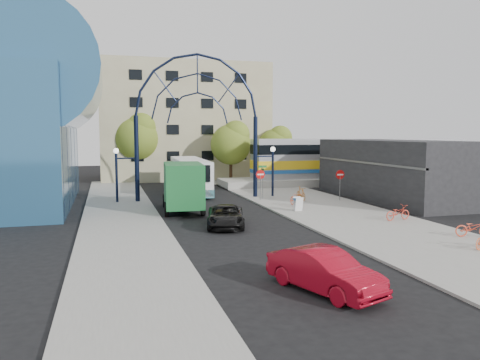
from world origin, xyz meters
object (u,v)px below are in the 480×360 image
object	(u,v)px
do_not_enter_sign	(340,178)
tree_north_c	(276,144)
street_name_sign	(263,175)
bike_far_a	(398,213)
bike_near_a	(295,200)
tree_north_a	(232,142)
red_sedan	(324,271)
sandwich_board	(298,202)
tree_north_b	(138,136)
stop_sign	(260,177)
bike_far_c	(473,228)
bike_near_b	(301,194)
city_bus	(190,175)
green_truck	(183,187)
black_suv	(226,216)
train_car	(361,157)
gateway_arch	(198,97)

from	to	relation	value
do_not_enter_sign	tree_north_c	distance (m)	18.11
street_name_sign	bike_far_a	distance (m)	12.77
do_not_enter_sign	bike_near_a	world-z (taller)	do_not_enter_sign
tree_north_a	bike_near_a	distance (m)	18.31
do_not_enter_sign	red_sedan	bearing A→B (deg)	-119.39
sandwich_board	bike_near_a	xyz separation A→B (m)	(0.66, 2.08, -0.12)
tree_north_b	tree_north_c	bearing A→B (deg)	-7.12
sandwich_board	bike_near_a	bearing A→B (deg)	72.55
stop_sign	street_name_sign	xyz separation A→B (m)	(0.40, 0.60, 0.14)
sandwich_board	bike_far_a	size ratio (longest dim) A/B	0.54
tree_north_c	bike_far_c	distance (m)	32.43
bike_far_a	sandwich_board	bearing A→B (deg)	34.26
bike_near_b	bike_far_c	distance (m)	15.50
city_bus	bike_near_b	world-z (taller)	city_bus
city_bus	green_truck	size ratio (longest dim) A/B	1.63
do_not_enter_sign	tree_north_c	world-z (taller)	tree_north_c
stop_sign	do_not_enter_sign	world-z (taller)	stop_sign
street_name_sign	tree_north_c	size ratio (longest dim) A/B	0.43
tree_north_a	tree_north_b	xyz separation A→B (m)	(-10.00, 4.00, 0.66)
bike_near_a	bike_far_a	xyz separation A→B (m)	(4.01, -7.09, -0.01)
tree_north_a	black_suv	distance (m)	24.65
black_suv	bike_near_a	world-z (taller)	black_suv
train_car	black_suv	xyz separation A→B (m)	(-20.56, -19.47, -2.26)
gateway_arch	train_car	xyz separation A→B (m)	(20.00, 8.00, -5.66)
tree_north_a	bike_near_a	bearing A→B (deg)	-89.57
do_not_enter_sign	bike_far_c	xyz separation A→B (m)	(0.25, -14.29, -1.36)
train_car	green_truck	size ratio (longest dim) A/B	3.52
gateway_arch	train_car	bearing A→B (deg)	21.80
do_not_enter_sign	tree_north_c	size ratio (longest dim) A/B	0.38
city_bus	black_suv	xyz separation A→B (m)	(-0.76, -16.69, -1.02)
tree_north_c	sandwich_board	bearing A→B (deg)	-106.55
black_suv	red_sedan	xyz separation A→B (m)	(0.50, -12.18, 0.11)
street_name_sign	bike_near_b	size ratio (longest dim) A/B	1.54
tree_north_b	black_suv	bearing A→B (deg)	-83.10
city_bus	do_not_enter_sign	bearing A→B (deg)	-38.08
do_not_enter_sign	tree_north_a	xyz separation A→B (m)	(-4.88, 15.93, 2.63)
green_truck	black_suv	size ratio (longest dim) A/B	1.54
tree_north_c	bike_far_a	distance (m)	27.26
green_truck	bike_near_a	world-z (taller)	green_truck
tree_north_b	tree_north_c	size ratio (longest dim) A/B	1.23
bike_far_c	tree_north_c	bearing A→B (deg)	16.90
street_name_sign	black_suv	xyz separation A→B (m)	(-5.76, -10.07, -1.49)
sandwich_board	green_truck	bearing A→B (deg)	159.37
tree_north_a	red_sedan	distance (m)	36.31
tree_north_b	tree_north_a	bearing A→B (deg)	-21.80
stop_sign	tree_north_b	world-z (taller)	tree_north_b
do_not_enter_sign	tree_north_a	world-z (taller)	tree_north_a
street_name_sign	city_bus	distance (m)	8.32
gateway_arch	bike_near_a	distance (m)	11.72
city_bus	street_name_sign	bearing A→B (deg)	-50.53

